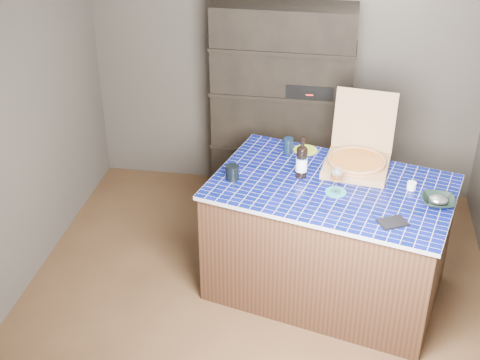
% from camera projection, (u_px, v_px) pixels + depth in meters
% --- Properties ---
extents(room, '(3.50, 3.50, 3.50)m').
position_uv_depth(room, '(257.00, 150.00, 4.40)').
color(room, brown).
rests_on(room, ground).
extents(shelving_unit, '(1.20, 0.41, 1.80)m').
position_uv_depth(shelving_unit, '(282.00, 106.00, 5.88)').
color(shelving_unit, black).
rests_on(shelving_unit, floor).
extents(kitchen_island, '(1.86, 1.42, 0.91)m').
position_uv_depth(kitchen_island, '(328.00, 238.00, 4.90)').
color(kitchen_island, '#4B2A1D').
rests_on(kitchen_island, floor).
extents(pizza_box, '(0.52, 0.61, 0.50)m').
position_uv_depth(pizza_box, '(357.00, 159.00, 4.86)').
color(pizza_box, '#946C4C').
rests_on(pizza_box, kitchen_island).
extents(mead_bottle, '(0.08, 0.08, 0.32)m').
position_uv_depth(mead_bottle, '(302.00, 161.00, 4.72)').
color(mead_bottle, black).
rests_on(mead_bottle, kitchen_island).
extents(teal_trivet, '(0.15, 0.15, 0.01)m').
position_uv_depth(teal_trivet, '(336.00, 192.00, 4.59)').
color(teal_trivet, teal).
rests_on(teal_trivet, kitchen_island).
extents(wine_glass, '(0.09, 0.09, 0.19)m').
position_uv_depth(wine_glass, '(337.00, 175.00, 4.52)').
color(wine_glass, white).
rests_on(wine_glass, teal_trivet).
extents(tumbler, '(0.10, 0.10, 0.11)m').
position_uv_depth(tumbler, '(232.00, 172.00, 4.72)').
color(tumbler, black).
rests_on(tumbler, kitchen_island).
extents(dvd_case, '(0.21, 0.19, 0.01)m').
position_uv_depth(dvd_case, '(393.00, 222.00, 4.26)').
color(dvd_case, black).
rests_on(dvd_case, kitchen_island).
extents(bowl, '(0.22, 0.22, 0.05)m').
position_uv_depth(bowl, '(438.00, 201.00, 4.44)').
color(bowl, black).
rests_on(bowl, kitchen_island).
extents(foil_contents, '(0.13, 0.11, 0.06)m').
position_uv_depth(foil_contents, '(438.00, 200.00, 4.43)').
color(foil_contents, '#B2B5BE').
rests_on(foil_contents, bowl).
extents(white_jar, '(0.06, 0.06, 0.05)m').
position_uv_depth(white_jar, '(412.00, 186.00, 4.62)').
color(white_jar, white).
rests_on(white_jar, kitchen_island).
extents(navy_cup, '(0.07, 0.07, 0.12)m').
position_uv_depth(navy_cup, '(288.00, 145.00, 5.08)').
color(navy_cup, black).
rests_on(navy_cup, kitchen_island).
extents(green_trivet, '(0.18, 0.18, 0.01)m').
position_uv_depth(green_trivet, '(305.00, 150.00, 5.13)').
color(green_trivet, '#ABC92B').
rests_on(green_trivet, kitchen_island).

